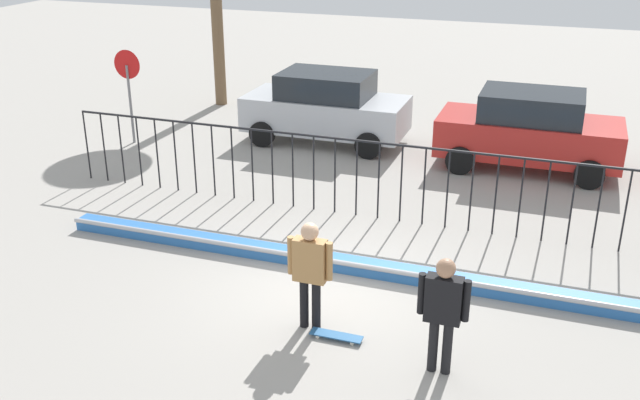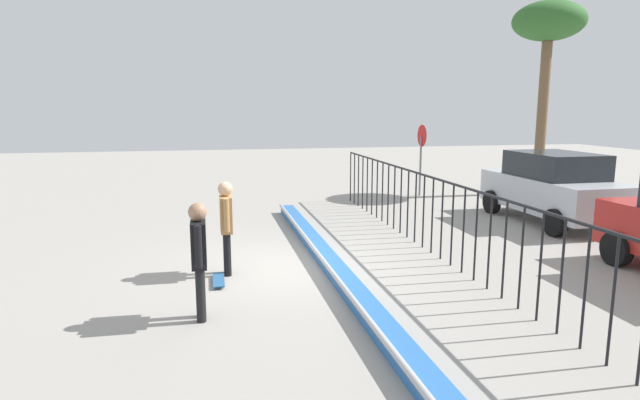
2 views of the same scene
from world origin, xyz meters
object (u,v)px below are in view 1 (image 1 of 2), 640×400
(skateboard, at_px, (336,336))
(parked_car_red, at_px, (529,130))
(camera_operator, at_px, (443,306))
(parked_car_silver, at_px, (326,107))
(skateboarder, at_px, (310,266))
(stop_sign, at_px, (129,84))

(skateboard, distance_m, parked_car_red, 8.94)
(camera_operator, distance_m, parked_car_silver, 10.48)
(parked_car_red, bearing_deg, parked_car_silver, 171.83)
(skateboarder, height_order, stop_sign, stop_sign)
(skateboard, xyz_separation_m, camera_operator, (1.59, -0.28, 0.99))
(camera_operator, xyz_separation_m, parked_car_silver, (-4.85, 9.30, -0.08))
(parked_car_silver, height_order, parked_car_red, same)
(skateboard, bearing_deg, camera_operator, 12.55)
(camera_operator, relative_size, stop_sign, 0.70)
(skateboarder, xyz_separation_m, parked_car_red, (2.52, 8.48, -0.08))
(skateboard, relative_size, camera_operator, 0.46)
(skateboarder, xyz_separation_m, parked_car_silver, (-2.77, 8.83, -0.08))
(skateboard, distance_m, stop_sign, 11.00)
(camera_operator, height_order, stop_sign, stop_sign)
(camera_operator, xyz_separation_m, parked_car_red, (0.45, 8.94, -0.08))
(skateboarder, bearing_deg, parked_car_silver, 95.74)
(skateboard, bearing_deg, parked_car_red, 99.30)
(camera_operator, height_order, parked_car_silver, parked_car_silver)
(stop_sign, bearing_deg, skateboard, -41.68)
(parked_car_silver, height_order, stop_sign, stop_sign)
(parked_car_red, xyz_separation_m, stop_sign, (-10.18, -1.42, 0.64))
(skateboarder, distance_m, parked_car_red, 8.84)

